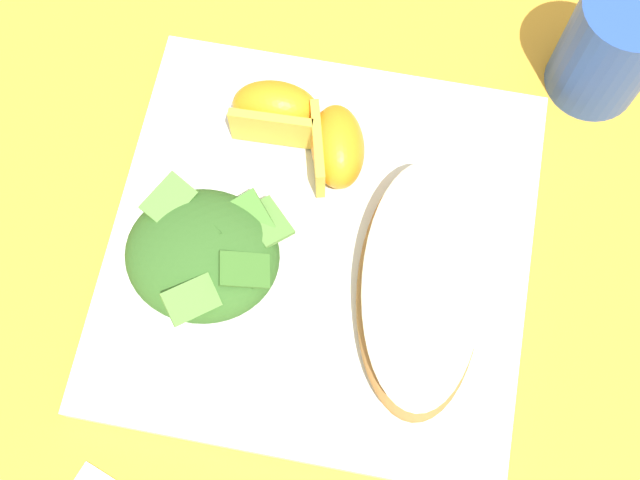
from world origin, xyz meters
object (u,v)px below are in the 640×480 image
orange_wedge_front (339,148)px  orange_wedge_middle (275,110)px  white_plate (320,249)px  cheesy_pizza_bread (420,286)px  green_salad_pile (203,254)px  drinking_blue_cup (611,47)px

orange_wedge_front → orange_wedge_middle: bearing=-22.2°
white_plate → orange_wedge_front: size_ratio=4.16×
orange_wedge_middle → orange_wedge_front: bearing=157.8°
white_plate → orange_wedge_front: (-0.00, -0.06, 0.03)m
cheesy_pizza_bread → green_salad_pile: size_ratio=1.66×
green_salad_pile → cheesy_pizza_bread: bearing=-177.8°
white_plate → cheesy_pizza_bread: bearing=162.4°
green_salad_pile → orange_wedge_front: green_salad_pile is taller
cheesy_pizza_bread → orange_wedge_middle: 0.16m
cheesy_pizza_bread → orange_wedge_front: bearing=-51.6°
cheesy_pizza_bread → orange_wedge_middle: orange_wedge_middle is taller
white_plate → drinking_blue_cup: (-0.17, -0.17, 0.04)m
cheesy_pizza_bread → green_salad_pile: 0.14m
orange_wedge_front → drinking_blue_cup: drinking_blue_cup is taller
white_plate → orange_wedge_front: 0.07m
orange_wedge_front → orange_wedge_middle: size_ratio=1.10×
orange_wedge_front → drinking_blue_cup: size_ratio=0.74×
green_salad_pile → orange_wedge_middle: size_ratio=1.74×
white_plate → orange_wedge_front: orange_wedge_front is taller
white_plate → drinking_blue_cup: 0.24m
white_plate → green_salad_pile: size_ratio=2.63×
green_salad_pile → orange_wedge_front: size_ratio=1.59×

